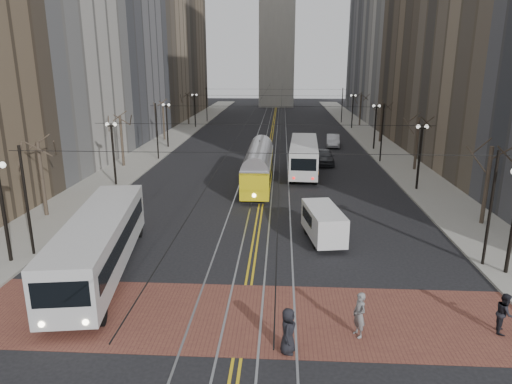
# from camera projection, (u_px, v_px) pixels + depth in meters

# --- Properties ---
(ground) EXTENTS (260.00, 260.00, 0.00)m
(ground) POSITION_uv_depth(u_px,v_px,m) (250.00, 277.00, 24.27)
(ground) COLOR black
(ground) RESTS_ON ground
(sidewalk_left) EXTENTS (5.00, 140.00, 0.15)m
(sidewalk_left) POSITION_uv_depth(u_px,v_px,m) (171.00, 139.00, 68.31)
(sidewalk_left) COLOR gray
(sidewalk_left) RESTS_ON ground
(sidewalk_right) EXTENTS (5.00, 140.00, 0.15)m
(sidewalk_right) POSITION_uv_depth(u_px,v_px,m) (373.00, 141.00, 66.68)
(sidewalk_right) COLOR gray
(sidewalk_right) RESTS_ON ground
(crosswalk_band) EXTENTS (25.00, 6.00, 0.01)m
(crosswalk_band) POSITION_uv_depth(u_px,v_px,m) (244.00, 317.00, 20.43)
(crosswalk_band) COLOR brown
(crosswalk_band) RESTS_ON ground
(streetcar_rails) EXTENTS (4.80, 130.00, 0.02)m
(streetcar_rails) POSITION_uv_depth(u_px,v_px,m) (271.00, 140.00, 67.52)
(streetcar_rails) COLOR gray
(streetcar_rails) RESTS_ON ground
(centre_lines) EXTENTS (0.42, 130.00, 0.01)m
(centre_lines) POSITION_uv_depth(u_px,v_px,m) (271.00, 140.00, 67.52)
(centre_lines) COLOR gold
(centre_lines) RESTS_ON ground
(building_left_mid) EXTENTS (16.00, 20.00, 34.00)m
(building_left_mid) POSITION_uv_depth(u_px,v_px,m) (94.00, 20.00, 65.25)
(building_left_mid) COLOR slate
(building_left_mid) RESTS_ON ground
(building_left_far) EXTENTS (16.00, 20.00, 40.00)m
(building_left_far) POSITION_uv_depth(u_px,v_px,m) (163.00, 22.00, 102.88)
(building_left_far) COLOR brown
(building_left_far) RESTS_ON ground
(building_right_mid) EXTENTS (16.00, 20.00, 34.00)m
(building_right_mid) POSITION_uv_depth(u_px,v_px,m) (458.00, 18.00, 62.48)
(building_right_mid) COLOR brown
(building_right_mid) RESTS_ON ground
(building_right_far) EXTENTS (16.00, 20.00, 40.00)m
(building_right_far) POSITION_uv_depth(u_px,v_px,m) (392.00, 21.00, 100.10)
(building_right_far) COLOR slate
(building_right_far) RESTS_ON ground
(lamp_posts) EXTENTS (27.60, 57.20, 5.60)m
(lamp_posts) POSITION_uv_depth(u_px,v_px,m) (267.00, 139.00, 51.14)
(lamp_posts) COLOR black
(lamp_posts) RESTS_ON ground
(street_trees) EXTENTS (31.68, 53.28, 5.60)m
(street_trees) POSITION_uv_depth(u_px,v_px,m) (269.00, 131.00, 57.39)
(street_trees) COLOR #382D23
(street_trees) RESTS_ON ground
(trolley_wires) EXTENTS (25.96, 120.00, 6.60)m
(trolley_wires) POSITION_uv_depth(u_px,v_px,m) (269.00, 123.00, 56.72)
(trolley_wires) COLOR black
(trolley_wires) RESTS_ON ground
(transit_bus) EXTENTS (4.53, 13.11, 3.21)m
(transit_bus) POSITION_uv_depth(u_px,v_px,m) (100.00, 245.00, 24.27)
(transit_bus) COLOR #BCBCBC
(transit_bus) RESTS_ON ground
(streetcar) EXTENTS (2.39, 12.66, 2.98)m
(streetcar) POSITION_uv_depth(u_px,v_px,m) (258.00, 170.00, 41.93)
(streetcar) COLOR gold
(streetcar) RESTS_ON ground
(rear_bus) EXTENTS (3.26, 12.45, 3.22)m
(rear_bus) POSITION_uv_depth(u_px,v_px,m) (304.00, 157.00, 47.16)
(rear_bus) COLOR silver
(rear_bus) RESTS_ON ground
(cargo_van) EXTENTS (2.62, 5.09, 2.15)m
(cargo_van) POSITION_uv_depth(u_px,v_px,m) (323.00, 225.00, 28.93)
(cargo_van) COLOR silver
(cargo_van) RESTS_ON ground
(sedan_grey) EXTENTS (2.09, 5.03, 1.70)m
(sedan_grey) POSITION_uv_depth(u_px,v_px,m) (324.00, 157.00, 51.27)
(sedan_grey) COLOR #3B3D42
(sedan_grey) RESTS_ON ground
(sedan_silver) EXTENTS (2.09, 5.04, 1.62)m
(sedan_silver) POSITION_uv_depth(u_px,v_px,m) (333.00, 141.00, 62.20)
(sedan_silver) COLOR #B3B5BB
(sedan_silver) RESTS_ON ground
(pedestrian_a) EXTENTS (0.74, 1.00, 1.88)m
(pedestrian_a) POSITION_uv_depth(u_px,v_px,m) (288.00, 331.00, 17.66)
(pedestrian_a) COLOR black
(pedestrian_a) RESTS_ON crosswalk_band
(pedestrian_b) EXTENTS (0.70, 0.83, 1.95)m
(pedestrian_b) POSITION_uv_depth(u_px,v_px,m) (359.00, 315.00, 18.73)
(pedestrian_b) COLOR slate
(pedestrian_b) RESTS_ON crosswalk_band
(pedestrian_c) EXTENTS (0.92, 1.03, 1.77)m
(pedestrian_c) POSITION_uv_depth(u_px,v_px,m) (504.00, 313.00, 19.03)
(pedestrian_c) COLOR black
(pedestrian_c) RESTS_ON crosswalk_band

